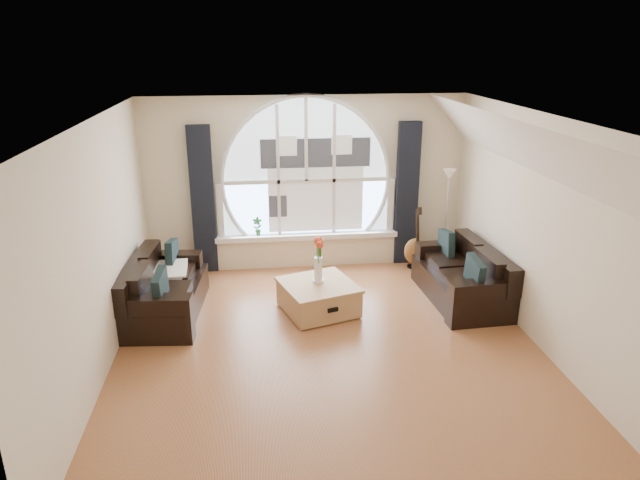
{
  "coord_description": "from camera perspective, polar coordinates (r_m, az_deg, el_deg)",
  "views": [
    {
      "loc": [
        -0.82,
        -5.99,
        3.5
      ],
      "look_at": [
        0.0,
        0.9,
        1.05
      ],
      "focal_mm": 32.21,
      "sensor_mm": 36.0,
      "label": 1
    }
  ],
  "objects": [
    {
      "name": "window_frame",
      "position": [
        8.91,
        -1.38,
        7.3
      ],
      "size": [
        2.76,
        0.08,
        2.15
      ],
      "primitive_type": "cube",
      "color": "white",
      "rests_on": "wall_back"
    },
    {
      "name": "curtain_right",
      "position": [
        9.25,
        8.63,
        4.52
      ],
      "size": [
        0.35,
        0.12,
        2.3
      ],
      "primitive_type": "cube",
      "color": "black",
      "rests_on": "ground"
    },
    {
      "name": "throw_blanket",
      "position": [
        8.08,
        -15.03,
        -3.03
      ],
      "size": [
        0.58,
        0.58,
        0.1
      ],
      "primitive_type": "cube",
      "rotation": [
        0.0,
        0.0,
        0.05
      ],
      "color": "silver",
      "rests_on": "sofa_left"
    },
    {
      "name": "sofa_left",
      "position": [
        7.87,
        -15.2,
        -4.47
      ],
      "size": [
        1.02,
        1.8,
        0.77
      ],
      "primitive_type": "cube",
      "rotation": [
        0.0,
        0.0,
        -0.09
      ],
      "color": "black",
      "rests_on": "ground"
    },
    {
      "name": "vase_flowers",
      "position": [
        7.56,
        -0.18,
        -1.46
      ],
      "size": [
        0.24,
        0.24,
        0.7
      ],
      "primitive_type": "cube",
      "color": "white",
      "rests_on": "coffee_chest"
    },
    {
      "name": "arched_window",
      "position": [
        8.94,
        -1.39,
        7.34
      ],
      "size": [
        2.6,
        0.06,
        2.15
      ],
      "primitive_type": "cube",
      "color": "silver",
      "rests_on": "wall_back"
    },
    {
      "name": "attic_slope",
      "position": [
        6.8,
        19.91,
        8.59
      ],
      "size": [
        0.92,
        5.5,
        0.72
      ],
      "primitive_type": "cube",
      "color": "silver",
      "rests_on": "ground"
    },
    {
      "name": "wall_left",
      "position": [
        6.58,
        -21.18,
        -0.98
      ],
      "size": [
        0.01,
        5.5,
        2.7
      ],
      "primitive_type": "cube",
      "color": "beige",
      "rests_on": "ground"
    },
    {
      "name": "potted_plant",
      "position": [
        9.08,
        -6.24,
        1.36
      ],
      "size": [
        0.16,
        0.11,
        0.3
      ],
      "primitive_type": "imported",
      "rotation": [
        0.0,
        0.0,
        0.0
      ],
      "color": "#1E6023",
      "rests_on": "window_sill"
    },
    {
      "name": "floor_lamp",
      "position": [
        9.27,
        12.42,
        2.05
      ],
      "size": [
        0.24,
        0.24,
        1.6
      ],
      "primitive_type": "cube",
      "color": "#B2B2B2",
      "rests_on": "ground"
    },
    {
      "name": "wall_front",
      "position": [
        3.97,
        6.44,
        -13.43
      ],
      "size": [
        5.0,
        0.01,
        2.7
      ],
      "primitive_type": "cube",
      "color": "beige",
      "rests_on": "ground"
    },
    {
      "name": "sofa_right",
      "position": [
        8.25,
        13.88,
        -3.21
      ],
      "size": [
        0.95,
        1.77,
        0.77
      ],
      "primitive_type": "cube",
      "rotation": [
        0.0,
        0.0,
        0.05
      ],
      "color": "black",
      "rests_on": "ground"
    },
    {
      "name": "guitar",
      "position": [
        9.15,
        9.52,
        0.23
      ],
      "size": [
        0.36,
        0.25,
        1.06
      ],
      "primitive_type": "cube",
      "rotation": [
        0.0,
        0.0,
        0.02
      ],
      "color": "brown",
      "rests_on": "ground"
    },
    {
      "name": "coffee_chest",
      "position": [
        7.73,
        -0.17,
        -5.61
      ],
      "size": [
        1.15,
        1.15,
        0.45
      ],
      "primitive_type": "cube",
      "rotation": [
        0.0,
        0.0,
        0.31
      ],
      "color": "tan",
      "rests_on": "ground"
    },
    {
      "name": "wall_right",
      "position": [
        7.18,
        21.15,
        0.67
      ],
      "size": [
        0.01,
        5.5,
        2.7
      ],
      "primitive_type": "cube",
      "color": "beige",
      "rests_on": "ground"
    },
    {
      "name": "ground",
      "position": [
        6.98,
        0.89,
        -10.63
      ],
      "size": [
        5.0,
        5.5,
        0.01
      ],
      "primitive_type": "cube",
      "color": "brown",
      "rests_on": "ground"
    },
    {
      "name": "ceiling",
      "position": [
        6.1,
        1.03,
        11.92
      ],
      "size": [
        5.0,
        5.5,
        0.01
      ],
      "primitive_type": "cube",
      "color": "silver",
      "rests_on": "ground"
    },
    {
      "name": "neighbor_house",
      "position": [
        8.97,
        -0.42,
        6.57
      ],
      "size": [
        1.7,
        0.02,
        1.5
      ],
      "primitive_type": "cube",
      "color": "silver",
      "rests_on": "wall_back"
    },
    {
      "name": "window_sill",
      "position": [
        9.18,
        -1.3,
        0.43
      ],
      "size": [
        2.9,
        0.22,
        0.08
      ],
      "primitive_type": "cube",
      "color": "white",
      "rests_on": "wall_back"
    },
    {
      "name": "curtain_left",
      "position": [
        8.96,
        -11.57,
        3.85
      ],
      "size": [
        0.35,
        0.12,
        2.3
      ],
      "primitive_type": "cube",
      "color": "black",
      "rests_on": "ground"
    },
    {
      "name": "wall_back",
      "position": [
        9.03,
        -1.4,
        5.68
      ],
      "size": [
        5.0,
        0.01,
        2.7
      ],
      "primitive_type": "cube",
      "color": "beige",
      "rests_on": "ground"
    }
  ]
}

